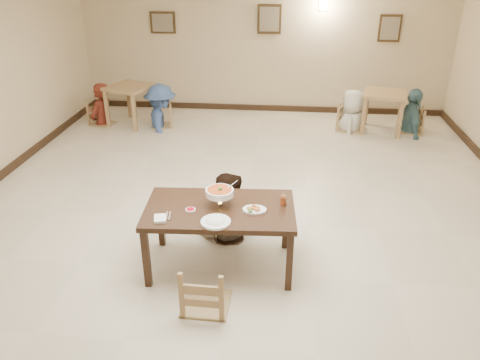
# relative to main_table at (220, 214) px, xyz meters

# --- Properties ---
(floor) EXTENTS (10.00, 10.00, 0.00)m
(floor) POSITION_rel_main_table_xyz_m (0.15, 0.97, -0.68)
(floor) COLOR beige
(floor) RESTS_ON ground
(wall_back) EXTENTS (10.00, 0.00, 10.00)m
(wall_back) POSITION_rel_main_table_xyz_m (0.15, 5.97, 0.82)
(wall_back) COLOR beige
(wall_back) RESTS_ON floor
(baseboard_back) EXTENTS (8.00, 0.06, 0.12)m
(baseboard_back) POSITION_rel_main_table_xyz_m (0.15, 5.94, -0.62)
(baseboard_back) COLOR black
(baseboard_back) RESTS_ON floor
(picture_a) EXTENTS (0.55, 0.04, 0.45)m
(picture_a) POSITION_rel_main_table_xyz_m (-2.05, 5.92, 1.22)
(picture_a) COLOR #342413
(picture_a) RESTS_ON wall_back
(picture_b) EXTENTS (0.50, 0.04, 0.60)m
(picture_b) POSITION_rel_main_table_xyz_m (0.25, 5.92, 1.32)
(picture_b) COLOR #342413
(picture_b) RESTS_ON wall_back
(picture_c) EXTENTS (0.45, 0.04, 0.55)m
(picture_c) POSITION_rel_main_table_xyz_m (2.75, 5.92, 1.17)
(picture_c) COLOR #342413
(picture_c) RESTS_ON wall_back
(wall_sconce) EXTENTS (0.16, 0.05, 0.22)m
(wall_sconce) POSITION_rel_main_table_xyz_m (1.35, 5.93, 1.62)
(wall_sconce) COLOR #FFD88C
(wall_sconce) RESTS_ON wall_back
(main_table) EXTENTS (1.69, 1.02, 0.77)m
(main_table) POSITION_rel_main_table_xyz_m (0.00, 0.00, 0.00)
(main_table) COLOR #341E10
(main_table) RESTS_ON floor
(chair_far) EXTENTS (0.45, 0.45, 0.97)m
(chair_far) POSITION_rel_main_table_xyz_m (-0.06, 0.78, -0.20)
(chair_far) COLOR tan
(chair_far) RESTS_ON floor
(chair_near) EXTENTS (0.48, 0.48, 1.01)m
(chair_near) POSITION_rel_main_table_xyz_m (-0.06, -0.69, -0.18)
(chair_near) COLOR tan
(chair_near) RESTS_ON floor
(main_diner) EXTENTS (0.83, 0.65, 1.69)m
(main_diner) POSITION_rel_main_table_xyz_m (-0.03, 0.69, 0.16)
(main_diner) COLOR gray
(main_diner) RESTS_ON floor
(curry_warmer) EXTENTS (0.34, 0.31, 0.28)m
(curry_warmer) POSITION_rel_main_table_xyz_m (-0.00, 0.05, 0.24)
(curry_warmer) COLOR silver
(curry_warmer) RESTS_ON main_table
(rice_plate_far) EXTENTS (0.26, 0.26, 0.06)m
(rice_plate_far) POSITION_rel_main_table_xyz_m (-0.05, 0.32, 0.09)
(rice_plate_far) COLOR white
(rice_plate_far) RESTS_ON main_table
(rice_plate_near) EXTENTS (0.31, 0.31, 0.07)m
(rice_plate_near) POSITION_rel_main_table_xyz_m (0.00, -0.32, 0.10)
(rice_plate_near) COLOR white
(rice_plate_near) RESTS_ON main_table
(fried_plate) EXTENTS (0.26, 0.26, 0.06)m
(fried_plate) POSITION_rel_main_table_xyz_m (0.38, -0.03, 0.10)
(fried_plate) COLOR white
(fried_plate) RESTS_ON main_table
(chili_dish) EXTENTS (0.11, 0.11, 0.02)m
(chili_dish) POSITION_rel_main_table_xyz_m (-0.30, -0.10, 0.09)
(chili_dish) COLOR white
(chili_dish) RESTS_ON main_table
(napkin_cutlery) EXTENTS (0.18, 0.26, 0.03)m
(napkin_cutlery) POSITION_rel_main_table_xyz_m (-0.58, -0.32, 0.10)
(napkin_cutlery) COLOR white
(napkin_cutlery) RESTS_ON main_table
(drink_glass) EXTENTS (0.07, 0.07, 0.13)m
(drink_glass) POSITION_rel_main_table_xyz_m (0.69, 0.12, 0.14)
(drink_glass) COLOR white
(drink_glass) RESTS_ON main_table
(bg_table_left) EXTENTS (1.07, 1.07, 0.82)m
(bg_table_left) POSITION_rel_main_table_xyz_m (-2.51, 4.71, -0.00)
(bg_table_left) COLOR #A68256
(bg_table_left) RESTS_ON floor
(bg_table_right) EXTENTS (0.95, 0.95, 0.80)m
(bg_table_right) POSITION_rel_main_table_xyz_m (2.61, 4.81, -0.02)
(bg_table_right) COLOR #A68256
(bg_table_right) RESTS_ON floor
(bg_chair_ll) EXTENTS (0.44, 0.44, 0.93)m
(bg_chair_ll) POSITION_rel_main_table_xyz_m (-3.15, 4.64, -0.22)
(bg_chair_ll) COLOR tan
(bg_chair_ll) RESTS_ON floor
(bg_chair_lr) EXTENTS (0.43, 0.43, 0.91)m
(bg_chair_lr) POSITION_rel_main_table_xyz_m (-1.88, 4.64, -0.23)
(bg_chair_lr) COLOR tan
(bg_chair_lr) RESTS_ON floor
(bg_chair_rl) EXTENTS (0.51, 0.51, 1.09)m
(bg_chair_rl) POSITION_rel_main_table_xyz_m (2.01, 4.82, -0.14)
(bg_chair_rl) COLOR tan
(bg_chair_rl) RESTS_ON floor
(bg_chair_rr) EXTENTS (0.44, 0.44, 0.93)m
(bg_chair_rr) POSITION_rel_main_table_xyz_m (3.20, 4.84, -0.22)
(bg_chair_rr) COLOR tan
(bg_chair_rr) RESTS_ON floor
(bg_diner_a) EXTENTS (0.58, 0.73, 1.75)m
(bg_diner_a) POSITION_rel_main_table_xyz_m (-3.15, 4.64, 0.19)
(bg_diner_a) COLOR #5D2016
(bg_diner_a) RESTS_ON floor
(bg_diner_b) EXTENTS (0.98, 1.29, 1.77)m
(bg_diner_b) POSITION_rel_main_table_xyz_m (-1.88, 4.64, 0.20)
(bg_diner_b) COLOR #4164A5
(bg_diner_b) RESTS_ON floor
(bg_diner_c) EXTENTS (0.69, 0.91, 1.65)m
(bg_diner_c) POSITION_rel_main_table_xyz_m (2.01, 4.82, 0.14)
(bg_diner_c) COLOR silver
(bg_diner_c) RESTS_ON floor
(bg_diner_d) EXTENTS (0.46, 1.04, 1.76)m
(bg_diner_d) POSITION_rel_main_table_xyz_m (3.20, 4.84, 0.19)
(bg_diner_d) COLOR slate
(bg_diner_d) RESTS_ON floor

